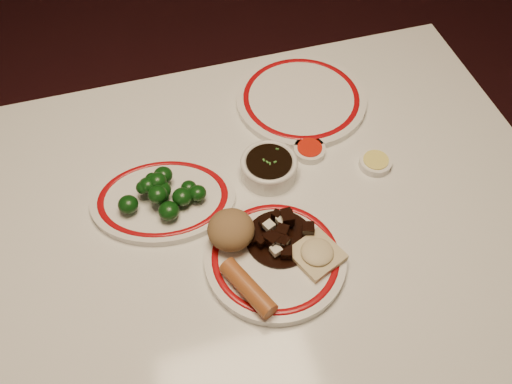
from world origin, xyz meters
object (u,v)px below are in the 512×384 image
(main_plate, at_px, (275,258))
(broccoli_plate, at_px, (163,199))
(soy_bowl, at_px, (269,168))
(spring_roll, at_px, (248,288))
(broccoli_pile, at_px, (161,192))
(rice_mound, at_px, (231,230))
(fried_wonton, at_px, (317,254))
(dining_table, at_px, (248,252))
(stirfry_heap, at_px, (280,235))

(main_plate, bearing_deg, broccoli_plate, 131.93)
(broccoli_plate, bearing_deg, soy_bowl, 2.27)
(spring_roll, xyz_separation_m, broccoli_plate, (-0.10, 0.24, -0.02))
(main_plate, bearing_deg, broccoli_pile, 132.82)
(rice_mound, bearing_deg, main_plate, -40.83)
(broccoli_plate, bearing_deg, main_plate, -48.07)
(broccoli_pile, bearing_deg, broccoli_plate, 82.52)
(fried_wonton, bearing_deg, broccoli_pile, 139.56)
(dining_table, relative_size, stirfry_heap, 9.69)
(fried_wonton, bearing_deg, broccoli_plate, 138.79)
(dining_table, height_order, stirfry_heap, stirfry_heap)
(stirfry_heap, bearing_deg, soy_bowl, 79.65)
(main_plate, height_order, broccoli_plate, main_plate)
(spring_roll, xyz_separation_m, fried_wonton, (0.13, 0.03, -0.01))
(rice_mound, relative_size, spring_roll, 0.72)
(broccoli_pile, bearing_deg, soy_bowl, 3.58)
(fried_wonton, height_order, stirfry_heap, stirfry_heap)
(soy_bowl, bearing_deg, stirfry_heap, -100.35)
(stirfry_heap, relative_size, broccoli_pile, 0.77)
(spring_roll, relative_size, stirfry_heap, 0.93)
(main_plate, distance_m, broccoli_plate, 0.24)
(soy_bowl, bearing_deg, dining_table, -124.58)
(fried_wonton, relative_size, stirfry_heap, 0.81)
(dining_table, height_order, broccoli_plate, broccoli_plate)
(main_plate, xyz_separation_m, broccoli_pile, (-0.16, 0.18, 0.03))
(spring_roll, relative_size, broccoli_plate, 0.38)
(broccoli_plate, xyz_separation_m, broccoli_pile, (-0.00, -0.00, 0.03))
(main_plate, distance_m, spring_roll, 0.09)
(fried_wonton, distance_m, broccoli_plate, 0.31)
(stirfry_heap, bearing_deg, dining_table, 129.39)
(broccoli_plate, bearing_deg, broccoli_pile, -97.48)
(stirfry_heap, height_order, broccoli_pile, broccoli_pile)
(dining_table, bearing_deg, fried_wonton, -48.34)
(main_plate, xyz_separation_m, stirfry_heap, (0.02, 0.03, 0.02))
(dining_table, height_order, broccoli_pile, broccoli_pile)
(rice_mound, height_order, spring_roll, rice_mound)
(spring_roll, distance_m, broccoli_pile, 0.25)
(main_plate, relative_size, fried_wonton, 3.22)
(dining_table, relative_size, rice_mound, 14.50)
(broccoli_pile, bearing_deg, stirfry_heap, -38.67)
(dining_table, relative_size, soy_bowl, 11.09)
(rice_mound, xyz_separation_m, broccoli_pile, (-0.10, 0.12, -0.01))
(broccoli_plate, relative_size, soy_bowl, 2.81)
(rice_mound, distance_m, broccoli_pile, 0.16)
(fried_wonton, xyz_separation_m, stirfry_heap, (-0.05, 0.05, 0.00))
(rice_mound, xyz_separation_m, spring_roll, (-0.00, -0.11, -0.01))
(stirfry_heap, bearing_deg, fried_wonton, -46.17)
(dining_table, relative_size, broccoli_plate, 3.95)
(rice_mound, height_order, broccoli_plate, rice_mound)
(spring_roll, bearing_deg, broccoli_plate, 89.21)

